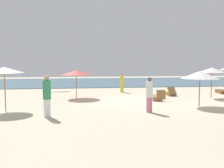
{
  "coord_description": "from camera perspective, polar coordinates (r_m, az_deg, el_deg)",
  "views": [
    {
      "loc": [
        -3.21,
        -15.7,
        2.51
      ],
      "look_at": [
        -1.0,
        0.85,
        1.1
      ],
      "focal_mm": 39.55,
      "sensor_mm": 36.0,
      "label": 1
    }
  ],
  "objects": [
    {
      "name": "lounger_3",
      "position": [
        19.95,
        13.07,
        -2.02
      ],
      "size": [
        0.69,
        1.71,
        0.7
      ],
      "color": "olive",
      "rests_on": "ground_plane"
    },
    {
      "name": "lounger_1",
      "position": [
        17.13,
        10.24,
        -3.1
      ],
      "size": [
        0.85,
        1.7,
        0.75
      ],
      "color": "olive",
      "rests_on": "ground_plane"
    },
    {
      "name": "lounger_2",
      "position": [
        22.55,
        24.1,
        -1.55
      ],
      "size": [
        0.93,
        1.76,
        0.71
      ],
      "color": "brown",
      "rests_on": "ground_plane"
    },
    {
      "name": "umbrella_1",
      "position": [
        13.93,
        -23.65,
        2.97
      ],
      "size": [
        2.01,
        2.01,
        2.32
      ],
      "color": "olive",
      "rests_on": "ground_plane"
    },
    {
      "name": "ground_plane",
      "position": [
        16.22,
        3.92,
        -4.09
      ],
      "size": [
        60.0,
        60.0,
        0.0
      ],
      "primitive_type": "plane",
      "color": "beige"
    },
    {
      "name": "person_1",
      "position": [
        12.71,
        8.63,
        -2.44
      ],
      "size": [
        0.5,
        0.5,
        1.81
      ],
      "color": "#D17299",
      "rests_on": "ground_plane"
    },
    {
      "name": "surfboard",
      "position": [
        22.21,
        -12.55,
        -1.69
      ],
      "size": [
        2.29,
        0.43,
        0.07
      ],
      "color": "silver",
      "rests_on": "ground_plane"
    },
    {
      "name": "umbrella_0",
      "position": [
        17.88,
        -8.27,
        2.62
      ],
      "size": [
        2.21,
        2.21,
        1.99
      ],
      "color": "brown",
      "rests_on": "ground_plane"
    },
    {
      "name": "umbrella_4",
      "position": [
        19.18,
        22.09,
        2.99
      ],
      "size": [
        1.93,
        1.93,
        2.2
      ],
      "color": "brown",
      "rests_on": "ground_plane"
    },
    {
      "name": "person_3",
      "position": [
        11.84,
        -14.81,
        -2.72
      ],
      "size": [
        0.43,
        0.43,
        1.95
      ],
      "color": "white",
      "rests_on": "ground_plane"
    },
    {
      "name": "ocean_water",
      "position": [
        32.95,
        -1.98,
        0.51
      ],
      "size": [
        48.0,
        16.0,
        0.06
      ],
      "primitive_type": "cube",
      "color": "#476B7F",
      "rests_on": "ground_plane"
    },
    {
      "name": "person_0",
      "position": [
        21.31,
        2.3,
        0.35
      ],
      "size": [
        0.46,
        0.46,
        1.68
      ],
      "color": "yellow",
      "rests_on": "ground_plane"
    },
    {
      "name": "umbrella_2",
      "position": [
        15.08,
        19.66,
        2.0
      ],
      "size": [
        2.16,
        2.16,
        2.06
      ],
      "color": "brown",
      "rests_on": "ground_plane"
    }
  ]
}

